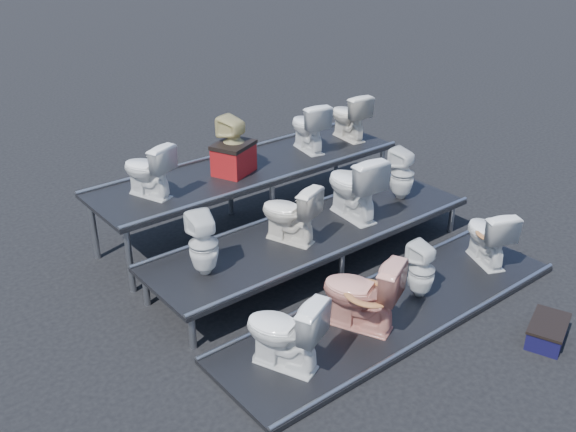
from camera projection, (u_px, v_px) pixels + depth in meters
ground at (314, 264)px, 7.77m from camera, size 80.00×80.00×0.00m
tier_front at (393, 310)px, 6.85m from camera, size 4.20×1.20×0.06m
tier_mid at (314, 247)px, 7.67m from camera, size 4.20×1.20×0.46m
tier_back at (250, 197)px, 8.49m from camera, size 4.20×1.20×0.86m
toilet_0 at (284, 332)px, 5.83m from camera, size 0.69×0.86×0.77m
toilet_1 at (361, 293)px, 6.37m from camera, size 0.74×0.91×0.81m
toilet_2 at (422, 270)px, 6.93m from camera, size 0.30×0.30×0.63m
toilet_3 at (488, 235)px, 7.56m from camera, size 0.65×0.80×0.71m
toilet_4 at (203, 244)px, 6.57m from camera, size 0.36×0.37×0.68m
toilet_5 at (289, 213)px, 7.20m from camera, size 0.60×0.77×0.69m
toilet_6 at (353, 186)px, 7.72m from camera, size 0.54×0.85×0.82m
toilet_7 at (402, 174)px, 8.25m from camera, size 0.34×0.35×0.67m
toilet_8 at (147, 170)px, 7.35m from camera, size 0.56×0.73×0.65m
toilet_9 at (234, 144)px, 8.01m from camera, size 0.40×0.40×0.72m
toilet_10 at (308, 126)px, 8.70m from camera, size 0.50×0.73×0.68m
toilet_11 at (349, 116)px, 9.13m from camera, size 0.45×0.70×0.67m
red_crate at (234, 160)px, 8.04m from camera, size 0.60×0.55×0.35m
step_stool at (547, 333)px, 6.39m from camera, size 0.61×0.49×0.19m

